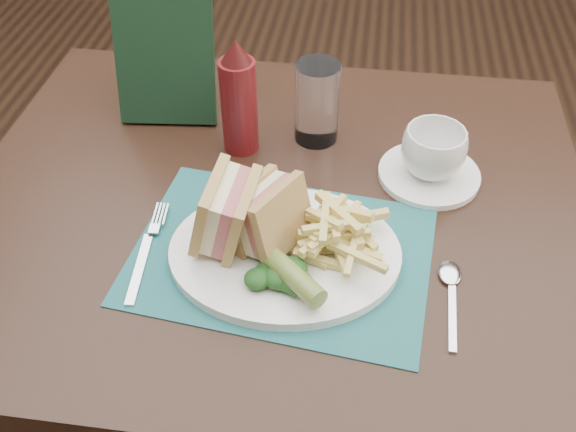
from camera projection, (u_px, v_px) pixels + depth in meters
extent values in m
plane|color=black|center=(304.00, 279.00, 1.80)|extent=(7.00, 7.00, 0.00)
cube|color=#1C595A|center=(281.00, 254.00, 0.84)|extent=(0.41, 0.31, 0.00)
cylinder|color=#556C29|center=(287.00, 271.00, 0.77)|extent=(0.11, 0.10, 0.03)
cylinder|color=white|center=(429.00, 174.00, 0.95)|extent=(0.18, 0.18, 0.01)
imported|color=white|center=(433.00, 152.00, 0.92)|extent=(0.13, 0.13, 0.07)
cylinder|color=white|center=(317.00, 103.00, 0.98)|extent=(0.07, 0.07, 0.13)
cube|color=black|center=(164.00, 43.00, 1.00)|extent=(0.16, 0.11, 0.25)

